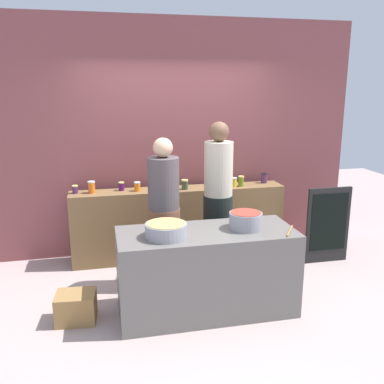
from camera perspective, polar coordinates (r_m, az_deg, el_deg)
ground at (r=4.62m, az=0.97°, el=-13.79°), size 12.00×12.00×0.00m
storefront_wall at (r=5.54m, az=-2.48°, el=7.24°), size 4.80×0.12×3.00m
display_shelf at (r=5.44m, az=-1.72°, el=-4.20°), size 2.70×0.36×0.91m
prep_table at (r=4.18m, az=1.97°, el=-10.66°), size 1.70×0.70×0.83m
preserve_jar_0 at (r=5.25m, az=-15.51°, el=0.35°), size 0.07×0.07×0.10m
preserve_jar_1 at (r=5.21m, az=-13.41°, el=0.64°), size 0.09×0.09×0.15m
preserve_jar_2 at (r=5.27m, az=-9.51°, el=0.77°), size 0.07×0.07×0.11m
preserve_jar_3 at (r=5.21m, az=-7.41°, el=0.74°), size 0.08×0.08×0.11m
preserve_jar_4 at (r=5.27m, az=-2.47°, el=1.02°), size 0.07×0.07×0.12m
preserve_jar_5 at (r=5.25m, az=-0.98°, el=1.02°), size 0.08×0.08×0.12m
preserve_jar_6 at (r=5.38m, az=2.89°, el=1.28°), size 0.08×0.08×0.11m
preserve_jar_7 at (r=5.42m, az=5.63°, el=1.33°), size 0.08×0.08×0.12m
preserve_jar_8 at (r=5.45m, az=6.64°, el=1.48°), size 0.07×0.07×0.14m
preserve_jar_9 at (r=5.69m, az=9.72°, el=1.89°), size 0.08×0.08×0.13m
cooking_pot_left at (r=3.85m, az=-3.52°, el=-5.18°), size 0.38×0.38×0.14m
cooking_pot_center at (r=4.10m, az=7.26°, el=-3.85°), size 0.32×0.32×0.17m
wooden_spoon at (r=4.11m, az=13.05°, el=-5.13°), size 0.18×0.26×0.02m
cook_with_tongs at (r=4.55m, az=-3.79°, el=-3.98°), size 0.35×0.35×1.65m
cook_in_cap at (r=4.77m, az=3.52°, el=-2.19°), size 0.33×0.33×1.79m
bread_crate at (r=4.27m, az=-15.38°, el=-14.77°), size 0.39×0.32×0.28m
chalkboard_sign at (r=5.53m, az=17.88°, el=-4.25°), size 0.57×0.05×0.96m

